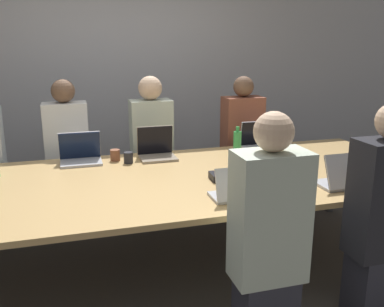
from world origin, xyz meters
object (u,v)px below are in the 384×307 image
(person_near_right, at_px, (382,219))
(person_far_midleft, at_px, (68,155))
(laptop_far_midleft, at_px, (80,154))
(cup_far_midleft, at_px, (115,155))
(laptop_far_center, at_px, (156,149))
(cup_far_center, at_px, (128,158))
(person_far_center, at_px, (152,149))
(laptop_near_midright, at_px, (238,190))
(person_near_midright, at_px, (268,241))
(laptop_near_right, at_px, (344,177))
(person_far_right, at_px, (242,145))
(bottle_far_right, at_px, (237,142))
(cup_near_midright, at_px, (271,186))
(stapler, at_px, (214,177))
(laptop_far_right, at_px, (260,140))

(person_near_right, bearing_deg, person_far_midleft, -48.86)
(laptop_far_midleft, bearing_deg, person_near_right, -43.50)
(person_far_midleft, bearing_deg, cup_far_midleft, -51.22)
(laptop_far_center, bearing_deg, person_near_right, -56.22)
(person_far_midleft, height_order, cup_far_center, person_far_midleft)
(person_near_right, xyz_separation_m, person_far_center, (-1.03, 2.05, 0.01))
(person_far_midleft, height_order, laptop_near_midright, person_far_midleft)
(person_near_midright, bearing_deg, person_far_midleft, -64.30)
(cup_far_midleft, height_order, person_far_center, person_far_center)
(laptop_near_right, bearing_deg, person_near_midright, 31.62)
(person_far_right, relative_size, cup_far_midleft, 14.33)
(bottle_far_right, xyz_separation_m, cup_near_midright, (-0.17, -1.01, -0.06))
(person_near_right, height_order, person_near_midright, person_near_right)
(laptop_far_center, distance_m, stapler, 0.79)
(person_near_right, relative_size, laptop_near_midright, 4.15)
(person_near_right, relative_size, laptop_far_center, 4.39)
(person_far_right, relative_size, person_near_midright, 1.00)
(bottle_far_right, relative_size, person_near_right, 0.18)
(cup_far_center, relative_size, person_near_midright, 0.07)
(laptop_far_right, distance_m, person_far_center, 1.06)
(bottle_far_right, bearing_deg, laptop_near_midright, -111.92)
(person_far_midleft, bearing_deg, laptop_far_right, -13.48)
(laptop_far_midleft, xyz_separation_m, cup_far_midleft, (0.29, -0.03, -0.03))
(laptop_near_midright, distance_m, person_near_midright, 0.52)
(laptop_far_right, xyz_separation_m, cup_near_midright, (-0.47, -1.17, -0.02))
(bottle_far_right, height_order, person_far_center, person_far_center)
(person_near_right, distance_m, cup_far_center, 2.01)
(stapler, bearing_deg, cup_far_center, 133.97)
(stapler, bearing_deg, person_far_center, 104.36)
(person_far_midleft, relative_size, person_far_center, 0.99)
(laptop_far_right, distance_m, cup_far_center, 1.31)
(person_near_right, height_order, cup_far_center, person_near_right)
(stapler, bearing_deg, laptop_near_right, -23.12)
(cup_far_center, bearing_deg, bottle_far_right, 0.97)
(cup_far_midleft, bearing_deg, person_near_midright, -68.89)
(person_far_midleft, height_order, cup_near_midright, person_far_midleft)
(laptop_far_right, xyz_separation_m, person_far_midleft, (-1.79, 0.43, -0.13))
(laptop_far_midleft, relative_size, person_far_center, 0.25)
(person_far_right, height_order, laptop_far_midleft, person_far_right)
(person_near_right, distance_m, person_far_center, 2.29)
(laptop_far_right, xyz_separation_m, laptop_far_center, (-1.03, -0.06, 0.00))
(laptop_near_right, bearing_deg, cup_near_midright, -3.99)
(person_far_center, height_order, person_near_midright, person_far_center)
(laptop_far_center, height_order, cup_near_midright, laptop_far_center)
(laptop_near_midright, distance_m, stapler, 0.42)
(laptop_near_right, bearing_deg, laptop_far_center, -45.85)
(laptop_far_midleft, relative_size, person_far_midleft, 0.25)
(bottle_far_right, distance_m, cup_near_midright, 1.03)
(person_far_right, height_order, cup_far_center, person_far_right)
(cup_near_midright, bearing_deg, person_far_center, 108.42)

